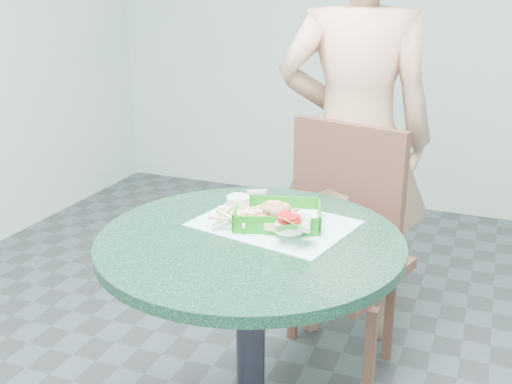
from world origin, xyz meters
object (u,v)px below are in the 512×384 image
at_px(crab_sandwich, 271,219).
at_px(sauce_ramekin, 244,204).
at_px(diner_person, 356,117).
at_px(food_basket, 278,225).
at_px(cafe_table, 250,300).
at_px(dining_chair, 337,237).

relative_size(crab_sandwich, sauce_ramekin, 1.69).
xyz_separation_m(diner_person, food_basket, (-0.04, -0.78, -0.16)).
bearing_deg(cafe_table, crab_sandwich, 65.63).
bearing_deg(sauce_ramekin, crab_sandwich, -32.00).
distance_m(diner_person, crab_sandwich, 0.83).
relative_size(dining_chair, food_basket, 3.92).
xyz_separation_m(diner_person, crab_sandwich, (-0.04, -0.82, -0.12)).
relative_size(cafe_table, dining_chair, 0.88).
bearing_deg(dining_chair, sauce_ramekin, -92.45).
distance_m(cafe_table, sauce_ramekin, 0.27).
height_order(cafe_table, dining_chair, dining_chair).
xyz_separation_m(cafe_table, crab_sandwich, (0.03, 0.07, 0.22)).
bearing_deg(dining_chair, food_basket, -79.28).
xyz_separation_m(dining_chair, diner_person, (-0.01, 0.27, 0.39)).
relative_size(dining_chair, crab_sandwich, 8.41).
bearing_deg(cafe_table, diner_person, 85.33).
xyz_separation_m(cafe_table, sauce_ramekin, (-0.08, 0.14, 0.22)).
height_order(cafe_table, diner_person, diner_person).
bearing_deg(crab_sandwich, food_basket, 83.48).
xyz_separation_m(cafe_table, dining_chair, (0.09, 0.62, -0.05)).
bearing_deg(dining_chair, crab_sandwich, -79.36).
bearing_deg(diner_person, sauce_ramekin, 65.74).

